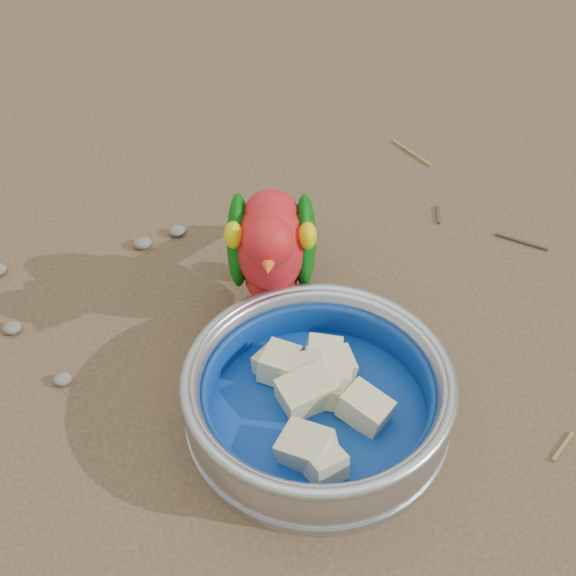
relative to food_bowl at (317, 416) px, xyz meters
name	(u,v)px	position (x,y,z in m)	size (l,w,h in m)	color
ground	(335,463)	(0.00, -0.05, -0.01)	(60.00, 60.00, 0.00)	brown
food_bowl	(317,416)	(0.00, 0.00, 0.00)	(0.24, 0.24, 0.02)	#B2B2BA
bowl_wall	(318,394)	(0.00, 0.00, 0.03)	(0.24, 0.24, 0.04)	#B2B2BA
fruit_wedges	(318,399)	(0.00, 0.00, 0.02)	(0.14, 0.14, 0.03)	beige
lory_parrot	(271,256)	(0.00, 0.15, 0.07)	(0.09, 0.18, 0.15)	red
ground_debris	(316,405)	(0.00, 0.02, -0.01)	(0.90, 0.80, 0.01)	olive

